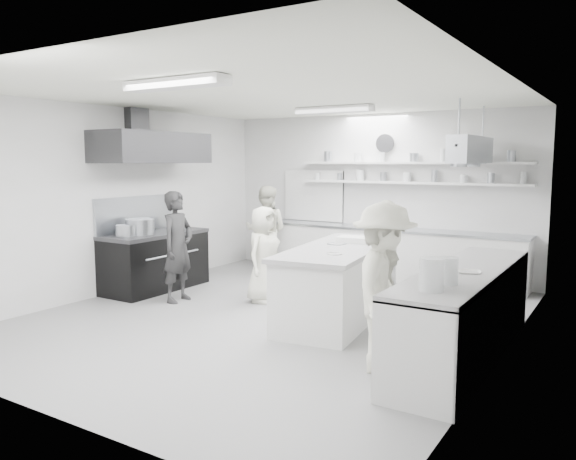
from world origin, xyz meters
The scene contains 27 objects.
floor centered at (0.00, 0.00, -0.01)m, with size 6.00×7.00×0.02m, color #9B9B9B.
ceiling centered at (0.00, 0.00, 3.01)m, with size 6.00×7.00×0.02m, color white.
wall_back centered at (0.00, 3.50, 1.50)m, with size 6.00×0.04×3.00m, color beige.
wall_front centered at (0.00, -3.50, 1.50)m, with size 6.00×0.04×3.00m, color beige.
wall_left centered at (-3.00, 0.00, 1.50)m, with size 0.04×7.00×3.00m, color beige.
wall_right centered at (3.00, 0.00, 1.50)m, with size 0.04×7.00×3.00m, color beige.
stove centered at (-2.60, 0.40, 0.45)m, with size 0.80×1.80×0.90m, color black.
exhaust_hood centered at (-2.60, 0.40, 2.35)m, with size 0.85×2.00×0.50m, color #333335.
back_counter centered at (0.30, 3.20, 0.46)m, with size 5.00×0.60×0.92m, color silver.
shelf_lower centered at (0.70, 3.37, 1.75)m, with size 4.20×0.26×0.04m, color silver.
shelf_upper centered at (0.70, 3.37, 2.10)m, with size 4.20×0.26×0.04m, color silver.
pass_through_window centered at (-1.30, 3.48, 1.45)m, with size 1.30×0.04×1.00m, color black.
wall_clock centered at (0.20, 3.46, 2.45)m, with size 0.32×0.32×0.05m, color white.
right_counter centered at (2.65, -0.20, 0.47)m, with size 0.74×3.30×0.94m, color silver.
pot_rack centered at (2.00, 2.40, 2.30)m, with size 0.30×1.60×0.40m, color #9B9FA6.
light_fixture_front centered at (0.00, -1.80, 2.94)m, with size 1.30×0.25×0.10m, color silver.
light_fixture_rear centered at (0.00, 1.80, 2.94)m, with size 1.30×0.25×0.10m, color silver.
prep_island centered at (0.80, 0.47, 0.47)m, with size 0.95×2.55×0.94m, color silver.
stove_pot centered at (-2.60, 0.09, 1.06)m, with size 0.46×0.46×0.30m, color #9B9FA6.
cook_stove centered at (-1.71, 0.00, 0.84)m, with size 0.61×0.40×1.69m, color black.
cook_back centered at (-1.74, 2.43, 0.84)m, with size 0.81×0.63×1.67m, color silver.
cook_island_left centered at (-0.59, 0.67, 0.73)m, with size 0.71×0.46×1.46m, color silver.
cook_island_right centered at (1.13, 1.31, 0.79)m, with size 0.93×0.39×1.58m, color silver.
cook_right centered at (2.05, -1.04, 0.87)m, with size 1.12×0.64×1.74m, color silver.
bowl_island_a centered at (0.66, 0.64, 0.97)m, with size 0.25×0.25×0.06m, color #9B9FA6.
bowl_island_b centered at (1.03, -0.15, 0.97)m, with size 0.20×0.20×0.06m, color silver.
bowl_right centered at (2.73, -0.37, 0.97)m, with size 0.24×0.24×0.06m, color silver.
Camera 1 is at (4.17, -6.27, 2.14)m, focal length 35.10 mm.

